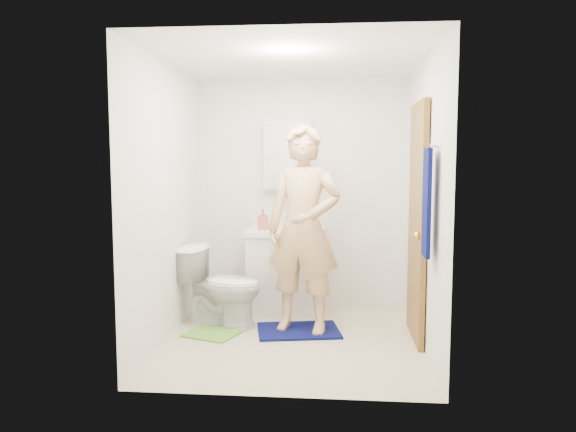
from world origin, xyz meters
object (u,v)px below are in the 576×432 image
at_px(soap_dispenser, 263,219).
at_px(toothbrush_cup, 308,224).
at_px(towel, 427,203).
at_px(toilet, 222,286).
at_px(medicine_cabinet, 288,156).
at_px(man, 304,229).
at_px(vanity_cabinet, 286,273).

xyz_separation_m(soap_dispenser, toothbrush_cup, (0.45, 0.12, -0.06)).
bearing_deg(towel, toilet, 152.05).
bearing_deg(medicine_cabinet, toilet, -124.80).
bearing_deg(medicine_cabinet, man, -76.37).
distance_m(medicine_cabinet, toothbrush_cup, 0.75).
bearing_deg(toilet, toothbrush_cup, -39.14).
xyz_separation_m(medicine_cabinet, soap_dispenser, (-0.23, -0.27, -0.64)).
height_order(towel, toilet, towel).
height_order(soap_dispenser, man, man).
bearing_deg(toothbrush_cup, vanity_cabinet, -160.68).
bearing_deg(toothbrush_cup, towel, -58.47).
xyz_separation_m(vanity_cabinet, soap_dispenser, (-0.23, -0.04, 0.56)).
bearing_deg(toothbrush_cup, medicine_cabinet, 146.34).
bearing_deg(soap_dispenser, toothbrush_cup, 15.29).
height_order(towel, man, man).
distance_m(vanity_cabinet, medicine_cabinet, 1.22).
distance_m(vanity_cabinet, soap_dispenser, 0.60).
xyz_separation_m(medicine_cabinet, towel, (1.18, -1.71, -0.35)).
bearing_deg(man, towel, -25.12).
xyz_separation_m(soap_dispenser, man, (0.45, -0.66, -0.01)).
relative_size(vanity_cabinet, toilet, 1.06).
height_order(soap_dispenser, toothbrush_cup, soap_dispenser).
relative_size(medicine_cabinet, soap_dispenser, 3.31).
distance_m(vanity_cabinet, man, 0.92).
distance_m(towel, toothbrush_cup, 1.87).
height_order(towel, toothbrush_cup, towel).
height_order(medicine_cabinet, soap_dispenser, medicine_cabinet).
bearing_deg(vanity_cabinet, medicine_cabinet, 90.00).
height_order(vanity_cabinet, toothbrush_cup, toothbrush_cup).
bearing_deg(soap_dispenser, medicine_cabinet, 49.99).
relative_size(medicine_cabinet, man, 0.38).
bearing_deg(toilet, vanity_cabinet, -33.15).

